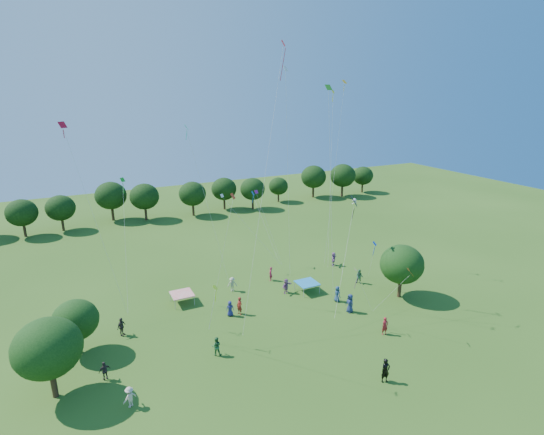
{
  "coord_description": "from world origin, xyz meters",
  "views": [
    {
      "loc": [
        -15.12,
        -16.63,
        21.29
      ],
      "look_at": [
        0.0,
        14.0,
        11.0
      ],
      "focal_mm": 28.0,
      "sensor_mm": 36.0,
      "label": 1
    }
  ],
  "objects": [
    {
      "name": "crowd_person_11",
      "position": [
        13.83,
        24.47,
        0.87
      ],
      "size": [
        1.54,
        1.59,
        1.75
      ],
      "primitive_type": "imported",
      "rotation": [
        0.0,
        0.0,
        0.82
      ],
      "color": "#8E5592",
      "rests_on": "ground"
    },
    {
      "name": "crowd_person_3",
      "position": [
        -13.11,
        9.85,
        0.79
      ],
      "size": [
        1.13,
        0.88,
        1.58
      ],
      "primitive_type": "imported",
      "rotation": [
        0.0,
        0.0,
        3.61
      ],
      "color": "beige",
      "rests_on": "ground"
    },
    {
      "name": "small_kite_4",
      "position": [
        13.85,
        17.05,
        4.92
      ],
      "size": [
        0.64,
        1.06,
        4.31
      ],
      "color": "blue"
    },
    {
      "name": "near_tree_east",
      "position": [
        15.33,
        14.24,
        3.75
      ],
      "size": [
        4.56,
        4.56,
        5.81
      ],
      "color": "#422B19",
      "rests_on": "ground"
    },
    {
      "name": "small_kite_0",
      "position": [
        -14.24,
        24.54,
        15.11
      ],
      "size": [
        3.62,
        4.83,
        17.35
      ],
      "color": "red"
    },
    {
      "name": "small_kite_10",
      "position": [
        -5.15,
        14.45,
        4.91
      ],
      "size": [
        0.84,
        0.88,
        4.32
      ],
      "color": "#CCFF16"
    },
    {
      "name": "man_in_black",
      "position": [
        4.67,
        4.05,
        0.98
      ],
      "size": [
        0.78,
        0.55,
        1.95
      ],
      "primitive_type": "imported",
      "rotation": [
        0.0,
        0.0,
        -0.11
      ],
      "color": "black",
      "rests_on": "ground"
    },
    {
      "name": "small_kite_8",
      "position": [
        10.3,
        8.44,
        5.83
      ],
      "size": [
        1.47,
        3.44,
        5.26
      ],
      "color": "#E0480D"
    },
    {
      "name": "small_kite_2",
      "position": [
        13.16,
        24.95,
        15.12
      ],
      "size": [
        3.17,
        4.88,
        19.99
      ],
      "color": "yellow"
    },
    {
      "name": "crowd_person_6",
      "position": [
        8.75,
        16.3,
        0.85
      ],
      "size": [
        0.49,
        0.86,
        1.71
      ],
      "primitive_type": "imported",
      "rotation": [
        0.0,
        0.0,
        1.61
      ],
      "color": "navy",
      "rests_on": "ground"
    },
    {
      "name": "tent_blue",
      "position": [
        7.08,
        19.64,
        1.04
      ],
      "size": [
        2.2,
        2.2,
        1.1
      ],
      "color": "#1C78B9",
      "rests_on": "ground"
    },
    {
      "name": "small_kite_5",
      "position": [
        5.0,
        26.75,
        7.98
      ],
      "size": [
        2.38,
        2.7,
        8.82
      ],
      "color": "#941882"
    },
    {
      "name": "crowd_person_8",
      "position": [
        -5.7,
        12.96,
        0.83
      ],
      "size": [
        0.92,
        0.71,
        1.65
      ],
      "primitive_type": "imported",
      "rotation": [
        0.0,
        0.0,
        2.77
      ],
      "color": "#296133",
      "rests_on": "ground"
    },
    {
      "name": "small_kite_12",
      "position": [
        5.37,
        29.16,
        7.93
      ],
      "size": [
        1.48,
        5.37,
        8.08
      ],
      "color": "#1154AE"
    },
    {
      "name": "crowd_person_13",
      "position": [
        9.03,
        9.19,
        0.84
      ],
      "size": [
        0.67,
        0.48,
        1.69
      ],
      "primitive_type": "imported",
      "rotation": [
        0.0,
        0.0,
        6.17
      ],
      "color": "maroon",
      "rests_on": "ground"
    },
    {
      "name": "crowd_person_1",
      "position": [
        4.75,
        24.0,
        0.83
      ],
      "size": [
        0.68,
        0.73,
        1.65
      ],
      "primitive_type": "imported",
      "rotation": [
        0.0,
        0.0,
        4.1
      ],
      "color": "#9D1C3E",
      "rests_on": "ground"
    },
    {
      "name": "crowd_person_12",
      "position": [
        -2.38,
        18.48,
        0.79
      ],
      "size": [
        0.85,
        0.6,
        1.57
      ],
      "primitive_type": "imported",
      "rotation": [
        0.0,
        0.0,
        2.9
      ],
      "color": "navy",
      "rests_on": "ground"
    },
    {
      "name": "small_kite_9",
      "position": [
        -5.0,
        11.69,
        10.78
      ],
      "size": [
        1.17,
        4.65,
        13.03
      ],
      "color": "#F5350C"
    },
    {
      "name": "crowd_person_10",
      "position": [
        -14.37,
        13.72,
        0.77
      ],
      "size": [
        0.98,
        0.61,
        1.55
      ],
      "primitive_type": "imported",
      "rotation": [
        0.0,
        0.0,
        3.38
      ],
      "color": "#3C3230",
      "rests_on": "ground"
    },
    {
      "name": "near_tree_west",
      "position": [
        -17.82,
        13.34,
        4.01
      ],
      "size": [
        4.7,
        4.7,
        6.14
      ],
      "color": "#422B19",
      "rests_on": "ground"
    },
    {
      "name": "crowd_person_2",
      "position": [
        13.49,
        18.75,
        0.85
      ],
      "size": [
        0.87,
        0.94,
        1.69
      ],
      "primitive_type": "imported",
      "rotation": [
        0.0,
        0.0,
        5.38
      ],
      "color": "#2B643E",
      "rests_on": "ground"
    },
    {
      "name": "small_kite_3",
      "position": [
        7.16,
        16.46,
        16.91
      ],
      "size": [
        0.89,
        1.7,
        20.47
      ],
      "color": "#227B16"
    },
    {
      "name": "small_kite_1",
      "position": [
        13.41,
        23.89,
        17.08
      ],
      "size": [
        3.8,
        2.76,
        21.1
      ],
      "color": "#E19E0B"
    },
    {
      "name": "small_kite_13",
      "position": [
        7.27,
        11.25,
        5.25
      ],
      "size": [
        2.32,
        0.72,
        4.69
      ],
      "color": "#8A178C"
    },
    {
      "name": "crowd_person_9",
      "position": [
        -0.24,
        23.41,
        0.82
      ],
      "size": [
        1.16,
        0.76,
        1.63
      ],
      "primitive_type": "imported",
      "rotation": [
        0.0,
        0.0,
        -0.29
      ],
      "color": "#A59F84",
      "rests_on": "ground"
    },
    {
      "name": "red_high_kite",
      "position": [
        3.1,
        19.58,
        20.09
      ],
      "size": [
        8.45,
        8.88,
        24.51
      ],
      "color": "red"
    },
    {
      "name": "small_kite_14",
      "position": [
        2.48,
        28.57,
        7.31
      ],
      "size": [
        5.66,
        4.94,
        8.21
      ],
      "color": "silver"
    },
    {
      "name": "pirate_kite",
      "position": [
        11.05,
        17.35,
        10.21
      ],
      "size": [
        6.54,
        6.48,
        9.57
      ],
      "color": "black"
    },
    {
      "name": "small_kite_6",
      "position": [
        4.25,
        19.36,
        16.68
      ],
      "size": [
        2.65,
        3.19,
        22.05
      ],
      "color": "silver"
    },
    {
      "name": "treeline",
      "position": [
        -1.73,
        55.43,
        4.09
      ],
      "size": [
        88.01,
        8.77,
        6.77
      ],
      "color": "#422B19",
      "rests_on": "ground"
    },
    {
      "name": "tent_red_stripe",
      "position": [
        -5.91,
        23.14,
        1.04
      ],
      "size": [
        2.2,
        2.2,
        1.1
      ],
      "color": "red",
      "rests_on": "ground"
    },
    {
      "name": "near_tree_north",
      "position": [
        -15.95,
        18.39,
        3.1
      ],
      "size": [
        3.73,
        3.73,
        4.78
      ],
      "color": "#422B19",
      "rests_on": "ground"
    },
    {
      "name": "small_kite_11",
      "position": [
        -10.44,
        25.78,
        10.17
      ],
      "size": [
        1.7,
        6.32,
        11.65
      ],
      "color": "#1B981F"
    },
    {
      "name": "crowd_person_0",
      "position": [
        8.61,
        13.9,
        0.96
      ],
      "size": [
        0.59,
        0.99,
        1.92
      ],
      "primitive_type": "imported",
      "rotation": [
        0.0,
        0.0,
        4.8
      ],
      "color": "navy",
      "rests_on": "ground"
    },
    {
      "name": "crowd_person_4",
      "position": [
        -12.39,
        19.54,
        0.88
      ],
      "size": [
        1.06,
        1.06,
        1.75
      ],
      "primitive_type": "imported",
      "rotation": [
        0.0,
        0.0,
        0.79
      ],
      "color": "#36302B",
      "rests_on": "ground"
    },
    {
      "name": "small_kite_7",
      "position": [
        -3.47,
        23.84,
        14.2
      ],
      "size": [
        3.33,
        2.65,
        16.82
      ],
      "color": "#0ED2AD"
    },
    {
      "name": "crowd_person_5",
      "position": [
        4.88,
        20.39,
        0.83
      ],
      "size": [
        1.64,
        1.17,
        1.66
      ],
      "primitive_type": "imported",
      "rotation": [
        0.0,
        0.0,
        0.45
      ],
      "color": "#824C81",
      "rests_on": "ground"
    },
    {
      "name": "crowd_person_7",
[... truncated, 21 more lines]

